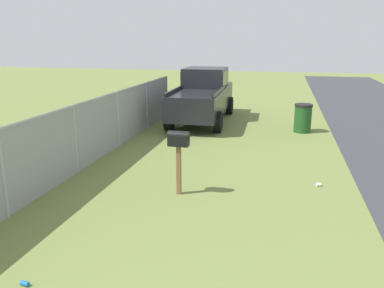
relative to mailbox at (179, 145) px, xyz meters
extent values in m
cube|color=brown|center=(0.00, 0.00, -0.57)|extent=(0.09, 0.09, 1.07)
cube|color=black|center=(0.00, 0.00, 0.08)|extent=(0.21, 0.44, 0.22)
cylinder|color=black|center=(0.00, 0.00, 0.19)|extent=(0.21, 0.44, 0.20)
cube|color=red|center=(0.11, 0.00, 0.15)|extent=(0.02, 0.04, 0.18)
cube|color=black|center=(7.61, 1.07, -0.22)|extent=(5.48, 1.92, 0.90)
cube|color=black|center=(8.26, 1.09, 0.61)|extent=(1.89, 1.69, 0.76)
cube|color=black|center=(8.26, 1.09, 0.61)|extent=(1.83, 1.73, 0.53)
cube|color=black|center=(6.39, 1.87, 0.29)|extent=(2.83, 0.14, 0.12)
cube|color=black|center=(6.43, 0.22, 0.29)|extent=(2.83, 0.14, 0.12)
cylinder|color=black|center=(9.38, 2.01, -0.72)|extent=(0.77, 0.28, 0.76)
cylinder|color=black|center=(9.42, 0.22, -0.72)|extent=(0.77, 0.28, 0.76)
cylinder|color=black|center=(5.79, 1.93, -0.72)|extent=(0.77, 0.28, 0.76)
cylinder|color=black|center=(5.83, 0.14, -0.72)|extent=(0.77, 0.28, 0.76)
cylinder|color=#1E4C1E|center=(6.58, -2.80, -0.64)|extent=(0.60, 0.60, 0.93)
cylinder|color=black|center=(6.58, -2.80, -0.13)|extent=(0.63, 0.63, 0.08)
cylinder|color=#9EA3A8|center=(-1.84, 2.83, -0.25)|extent=(0.07, 0.07, 1.71)
cylinder|color=#9EA3A8|center=(0.75, 2.83, -0.25)|extent=(0.07, 0.07, 1.71)
cylinder|color=#9EA3A8|center=(3.33, 2.83, -0.25)|extent=(0.07, 0.07, 1.71)
cylinder|color=#9EA3A8|center=(5.91, 2.83, -0.25)|extent=(0.07, 0.07, 1.71)
cylinder|color=#9EA3A8|center=(8.50, 2.83, -0.25)|extent=(0.07, 0.07, 1.71)
cube|color=#9EA3A8|center=(0.75, 2.83, 0.58)|extent=(15.50, 0.04, 0.04)
cube|color=gray|center=(0.75, 2.83, -0.25)|extent=(15.50, 0.01, 1.71)
cylinder|color=blue|center=(-3.62, 1.20, -1.07)|extent=(0.08, 0.13, 0.07)
cylinder|color=white|center=(1.14, -2.98, -1.06)|extent=(0.10, 0.12, 0.08)
camera|label=1|loc=(-7.56, -2.07, 2.14)|focal=36.34mm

